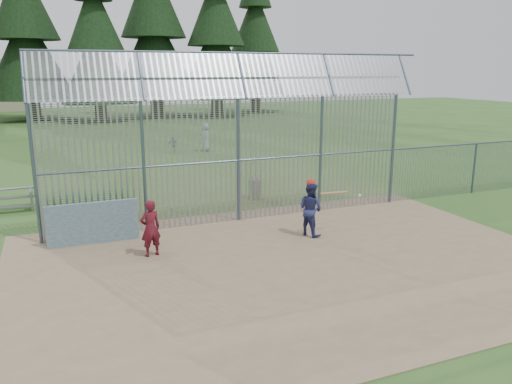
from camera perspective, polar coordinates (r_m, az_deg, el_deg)
name	(u,v)px	position (r m, az deg, el deg)	size (l,w,h in m)	color
ground	(284,256)	(13.41, 3.25, -7.31)	(120.00, 120.00, 0.00)	#2D511E
dirt_infield	(293,262)	(12.99, 4.20, -7.99)	(14.00, 10.00, 0.02)	#756047
dugout_wall	(93,223)	(14.81, -18.13, -3.39)	(2.50, 0.12, 1.20)	#38566B
batter	(310,209)	(14.83, 6.24, -1.94)	(0.78, 0.61, 1.60)	navy
onlooker	(150,228)	(13.40, -11.97, -4.08)	(0.55, 0.36, 1.52)	maroon
bg_kid_standing	(205,137)	(30.41, -5.80, 6.23)	(0.82, 0.54, 1.69)	gray
bg_kid_seated	(173,145)	(29.92, -9.46, 5.34)	(0.60, 0.25, 1.02)	slate
batting_gear	(317,186)	(14.70, 6.99, 0.72)	(1.61, 0.56, 0.59)	red
trash_can	(255,189)	(19.14, -0.11, 0.39)	(0.56, 0.56, 0.82)	gray
backstop_fence	(290,146)	(16.57, 3.95, 5.23)	(20.09, 0.81, 5.30)	#47566B
conifer_row	(122,6)	(53.63, -15.06, 19.81)	(38.48, 12.26, 20.20)	#332319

